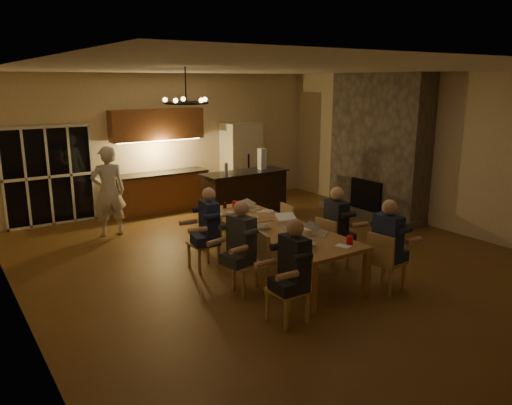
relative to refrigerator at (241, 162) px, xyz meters
The scene contains 44 objects.
floor 4.67m from the refrigerator, 114.60° to the right, with size 9.00×9.00×0.00m, color brown.
back_wall 2.03m from the refrigerator, 168.98° to the left, with size 8.00×0.04×3.20m, color beige.
left_wall 7.25m from the refrigerator, 144.97° to the right, with size 0.04×9.00×3.20m, color beige.
right_wall 4.70m from the refrigerator, 62.94° to the right, with size 0.04×9.00×3.20m, color beige.
ceiling 5.08m from the refrigerator, 114.60° to the right, with size 8.00×9.00×0.04m, color white.
french_doors 4.61m from the refrigerator, behind, with size 1.86×0.08×2.10m, color black.
fireplace 3.51m from the refrigerator, 58.61° to the right, with size 0.58×2.50×3.20m, color #6C6055.
kitchenette 2.21m from the refrigerator, behind, with size 2.24×0.68×2.40m, color brown, non-canonical shape.
refrigerator is the anchor object (origin of this frame).
dining_table 5.00m from the refrigerator, 116.02° to the right, with size 1.10×3.30×0.75m, color #A27240.
bar_island 1.88m from the refrigerator, 119.49° to the right, with size 1.97×0.68×1.08m, color black.
chair_left_near 6.81m from the refrigerator, 117.08° to the right, with size 0.44×0.44×0.89m, color tan, non-canonical shape.
chair_left_mid 5.87m from the refrigerator, 120.85° to the right, with size 0.44×0.44×0.89m, color tan, non-canonical shape.
chair_left_far 4.92m from the refrigerator, 129.37° to the right, with size 0.44×0.44×0.89m, color tan, non-canonical shape.
chair_right_near 6.20m from the refrigerator, 101.70° to the right, with size 0.44×0.44×0.89m, color tan, non-canonical shape.
chair_right_mid 5.21m from the refrigerator, 105.26° to the right, with size 0.44×0.44×0.89m, color tan, non-canonical shape.
chair_right_far 4.18m from the refrigerator, 108.15° to the right, with size 0.44×0.44×0.89m, color tan, non-canonical shape.
person_left_near 6.82m from the refrigerator, 116.45° to the right, with size 0.60×0.60×1.38m, color black, non-canonical shape.
person_right_near 6.19m from the refrigerator, 101.96° to the right, with size 0.60×0.60×1.38m, color navy, non-canonical shape.
person_left_mid 5.82m from the refrigerator, 122.04° to the right, with size 0.60×0.60×1.38m, color #34393E, non-canonical shape.
person_right_mid 5.16m from the refrigerator, 104.68° to the right, with size 0.60×0.60×1.38m, color black, non-canonical shape.
person_left_far 4.94m from the refrigerator, 128.06° to the right, with size 0.60×0.60×1.38m, color navy, non-canonical shape.
standing_person 3.95m from the refrigerator, 163.69° to the right, with size 0.66×0.43×1.80m, color silver.
chandelier 6.39m from the refrigerator, 128.54° to the right, with size 0.57×0.57×0.03m, color black.
laptop_a 5.96m from the refrigerator, 113.43° to the right, with size 0.32×0.28×0.23m, color silver, non-canonical shape.
laptop_b 5.56m from the refrigerator, 109.65° to the right, with size 0.32×0.28×0.23m, color silver, non-canonical shape.
laptop_c 5.05m from the refrigerator, 118.89° to the right, with size 0.32×0.28×0.23m, color silver, non-canonical shape.
laptop_d 4.98m from the refrigerator, 113.32° to the right, with size 0.32×0.28×0.23m, color silver, non-canonical shape.
laptop_e 4.19m from the refrigerator, 125.81° to the right, with size 0.32×0.28×0.23m, color silver, non-canonical shape.
laptop_f 3.93m from the refrigerator, 119.08° to the right, with size 0.32×0.28×0.23m, color silver, non-canonical shape.
mug_front 5.42m from the refrigerator, 114.77° to the right, with size 0.08×0.08×0.10m, color white.
mug_mid 4.44m from the refrigerator, 118.05° to the right, with size 0.08×0.08×0.10m, color white.
mug_back 4.46m from the refrigerator, 124.68° to the right, with size 0.09×0.09×0.10m, color white.
redcup_near 6.09m from the refrigerator, 107.29° to the right, with size 0.10×0.10×0.12m, color red.
redcup_mid 4.88m from the refrigerator, 122.39° to the right, with size 0.10×0.10×0.12m, color red.
redcup_far 3.72m from the refrigerator, 123.90° to the right, with size 0.09×0.09×0.12m, color red.
can_silver 5.54m from the refrigerator, 112.89° to the right, with size 0.07×0.07×0.12m, color #B2B2B7.
can_cola 3.86m from the refrigerator, 126.58° to the right, with size 0.06×0.06×0.12m, color #3F0F0C.
plate_near 5.28m from the refrigerator, 110.48° to the right, with size 0.24×0.24×0.02m, color white.
plate_left 5.89m from the refrigerator, 115.37° to the right, with size 0.24×0.24×0.02m, color white.
plate_far 4.09m from the refrigerator, 115.41° to the right, with size 0.22×0.22×0.02m, color white.
notepad 6.18m from the refrigerator, 108.64° to the right, with size 0.15×0.21×0.01m, color white.
bar_bottle 2.16m from the refrigerator, 130.69° to the right, with size 0.07×0.07×0.24m, color #99999E.
bar_blender 1.61m from the refrigerator, 104.77° to the right, with size 0.15×0.15×0.47m, color silver.
Camera 1 is at (-4.80, -6.58, 3.03)m, focal length 35.00 mm.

